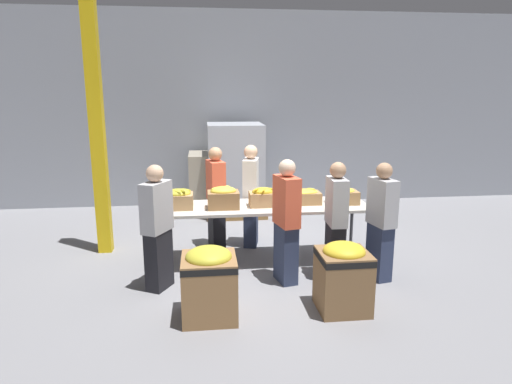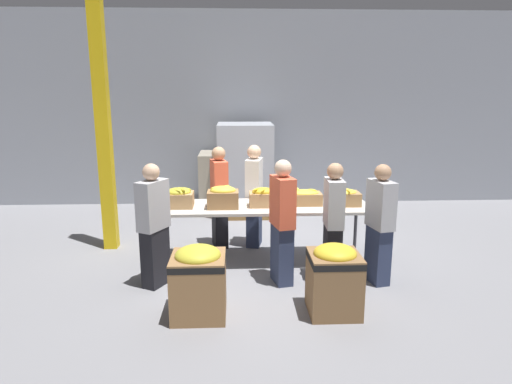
{
  "view_description": "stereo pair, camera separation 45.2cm",
  "coord_description": "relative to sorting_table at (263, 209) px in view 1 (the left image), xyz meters",
  "views": [
    {
      "loc": [
        -0.83,
        -6.19,
        2.42
      ],
      "look_at": [
        -0.11,
        -0.03,
        1.02
      ],
      "focal_mm": 32.0,
      "sensor_mm": 36.0,
      "label": 1
    },
    {
      "loc": [
        -0.38,
        -6.22,
        2.42
      ],
      "look_at": [
        -0.11,
        -0.03,
        1.02
      ],
      "focal_mm": 32.0,
      "sensor_mm": 36.0,
      "label": 2
    }
  ],
  "objects": [
    {
      "name": "volunteer_5",
      "position": [
        -1.4,
        -0.79,
        0.0
      ],
      "size": [
        0.38,
        0.47,
        1.56
      ],
      "rotation": [
        0.0,
        0.0,
        1.08
      ],
      "color": "black",
      "rests_on": "ground_plane"
    },
    {
      "name": "donation_bin_1",
      "position": [
        0.68,
        -1.61,
        -0.35
      ],
      "size": [
        0.55,
        0.55,
        0.79
      ],
      "color": "olive",
      "rests_on": "ground_plane"
    },
    {
      "name": "banana_box_3",
      "position": [
        0.58,
        0.04,
        0.16
      ],
      "size": [
        0.49,
        0.32,
        0.23
      ],
      "color": "#A37A4C",
      "rests_on": "sorting_table"
    },
    {
      "name": "wall_back",
      "position": [
        0.0,
        3.5,
        1.23
      ],
      "size": [
        16.0,
        0.08,
        4.0
      ],
      "color": "#9399A3",
      "rests_on": "ground_plane"
    },
    {
      "name": "volunteer_3",
      "position": [
        1.41,
        -0.82,
        -0.01
      ],
      "size": [
        0.29,
        0.45,
        1.53
      ],
      "rotation": [
        0.0,
        0.0,
        1.79
      ],
      "color": "#2D3856",
      "rests_on": "ground_plane"
    },
    {
      "name": "banana_box_4",
      "position": [
        1.15,
        -0.02,
        0.17
      ],
      "size": [
        0.42,
        0.35,
        0.25
      ],
      "color": "#A37A4C",
      "rests_on": "sorting_table"
    },
    {
      "name": "volunteer_4",
      "position": [
        0.84,
        -0.74,
        -0.01
      ],
      "size": [
        0.22,
        0.42,
        1.54
      ],
      "rotation": [
        0.0,
        0.0,
        1.53
      ],
      "color": "black",
      "rests_on": "ground_plane"
    },
    {
      "name": "volunteer_0",
      "position": [
        0.19,
        -0.77,
        0.02
      ],
      "size": [
        0.3,
        0.46,
        1.59
      ],
      "rotation": [
        0.0,
        0.0,
        1.79
      ],
      "color": "#2D3856",
      "rests_on": "ground_plane"
    },
    {
      "name": "pallet_stack_1",
      "position": [
        -0.2,
        2.63,
        0.11
      ],
      "size": [
        1.15,
        1.15,
        1.78
      ],
      "color": "olive",
      "rests_on": "ground_plane"
    },
    {
      "name": "support_pillar",
      "position": [
        -2.34,
        0.67,
        1.23
      ],
      "size": [
        0.2,
        0.2,
        4.0
      ],
      "color": "yellow",
      "rests_on": "ground_plane"
    },
    {
      "name": "sorting_table",
      "position": [
        0.0,
        0.0,
        0.0
      ],
      "size": [
        2.99,
        0.87,
        0.82
      ],
      "color": "beige",
      "rests_on": "ground_plane"
    },
    {
      "name": "banana_box_2",
      "position": [
        -0.01,
        -0.03,
        0.18
      ],
      "size": [
        0.39,
        0.32,
        0.27
      ],
      "color": "tan",
      "rests_on": "sorting_table"
    },
    {
      "name": "donation_bin_0",
      "position": [
        -0.8,
        -1.61,
        -0.35
      ],
      "size": [
        0.58,
        0.58,
        0.8
      ],
      "color": "olive",
      "rests_on": "ground_plane"
    },
    {
      "name": "banana_box_0",
      "position": [
        -1.18,
        -0.03,
        0.19
      ],
      "size": [
        0.4,
        0.33,
        0.29
      ],
      "color": "tan",
      "rests_on": "sorting_table"
    },
    {
      "name": "ground_plane",
      "position": [
        0.0,
        0.0,
        -0.77
      ],
      "size": [
        30.0,
        30.0,
        0.0
      ],
      "primitive_type": "plane",
      "color": "gray"
    },
    {
      "name": "banana_box_1",
      "position": [
        -0.57,
        -0.08,
        0.2
      ],
      "size": [
        0.43,
        0.32,
        0.31
      ],
      "color": "olive",
      "rests_on": "sorting_table"
    },
    {
      "name": "pallet_stack_0",
      "position": [
        -0.63,
        2.84,
        -0.19
      ],
      "size": [
        1.03,
        1.03,
        1.18
      ],
      "color": "olive",
      "rests_on": "ground_plane"
    },
    {
      "name": "volunteer_1",
      "position": [
        -0.64,
        0.66,
        0.01
      ],
      "size": [
        0.3,
        0.46,
        1.58
      ],
      "rotation": [
        0.0,
        0.0,
        -1.35
      ],
      "color": "black",
      "rests_on": "ground_plane"
    },
    {
      "name": "volunteer_2",
      "position": [
        -0.1,
        0.68,
        0.02
      ],
      "size": [
        0.3,
        0.46,
        1.6
      ],
      "rotation": [
        0.0,
        0.0,
        -1.78
      ],
      "color": "#2D3856",
      "rests_on": "ground_plane"
    }
  ]
}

